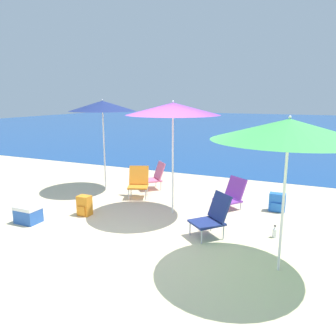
% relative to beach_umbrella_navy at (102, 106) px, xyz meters
% --- Properties ---
extents(ground_plane, '(60.00, 60.00, 0.00)m').
position_rel_beach_umbrella_navy_xyz_m(ground_plane, '(2.10, -2.44, -2.16)').
color(ground_plane, beige).
extents(sea_water, '(60.00, 40.00, 0.01)m').
position_rel_beach_umbrella_navy_xyz_m(sea_water, '(2.10, 22.51, -2.15)').
color(sea_water, '#19478C').
rests_on(sea_water, ground).
extents(beach_umbrella_navy, '(1.67, 1.67, 2.33)m').
position_rel_beach_umbrella_navy_xyz_m(beach_umbrella_navy, '(0.00, 0.00, 0.00)').
color(beach_umbrella_navy, white).
rests_on(beach_umbrella_navy, ground).
extents(beach_umbrella_purple, '(1.87, 1.87, 2.31)m').
position_rel_beach_umbrella_navy_xyz_m(beach_umbrella_purple, '(2.33, -0.98, -0.01)').
color(beach_umbrella_purple, white).
rests_on(beach_umbrella_purple, ground).
extents(beach_umbrella_green, '(2.01, 2.01, 2.15)m').
position_rel_beach_umbrella_navy_xyz_m(beach_umbrella_green, '(4.59, -2.50, -0.19)').
color(beach_umbrella_green, white).
rests_on(beach_umbrella_green, ground).
extents(beach_chair_orange, '(0.63, 0.66, 0.74)m').
position_rel_beach_umbrella_navy_xyz_m(beach_chair_orange, '(1.12, -0.24, -1.76)').
color(beach_chair_orange, silver).
rests_on(beach_chair_orange, ground).
extents(beach_chair_purple, '(0.74, 0.74, 0.66)m').
position_rel_beach_umbrella_navy_xyz_m(beach_chair_purple, '(3.37, -0.11, -1.85)').
color(beach_chair_purple, silver).
rests_on(beach_chair_purple, ground).
extents(beach_chair_pink, '(0.73, 0.73, 0.70)m').
position_rel_beach_umbrella_navy_xyz_m(beach_chair_pink, '(1.17, 0.56, -1.80)').
color(beach_chair_pink, silver).
rests_on(beach_chair_pink, ground).
extents(beach_chair_navy, '(0.75, 0.77, 0.75)m').
position_rel_beach_umbrella_navy_xyz_m(beach_chair_navy, '(3.42, -1.75, -1.77)').
color(beach_chair_navy, silver).
rests_on(beach_chair_navy, ground).
extents(backpack_orange, '(0.26, 0.23, 0.41)m').
position_rel_beach_umbrella_navy_xyz_m(backpack_orange, '(0.73, -1.81, -1.95)').
color(backpack_orange, orange).
rests_on(backpack_orange, ground).
extents(backpack_blue, '(0.33, 0.22, 0.39)m').
position_rel_beach_umbrella_navy_xyz_m(backpack_blue, '(4.31, 0.03, -1.96)').
color(backpack_blue, blue).
rests_on(backpack_blue, ground).
extents(water_bottle, '(0.07, 0.07, 0.22)m').
position_rel_beach_umbrella_navy_xyz_m(water_bottle, '(4.42, -1.38, -2.07)').
color(water_bottle, silver).
rests_on(water_bottle, ground).
extents(cooler_box, '(0.45, 0.35, 0.34)m').
position_rel_beach_umbrella_navy_xyz_m(cooler_box, '(-0.01, -2.58, -1.99)').
color(cooler_box, '#2859B2').
rests_on(cooler_box, ground).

